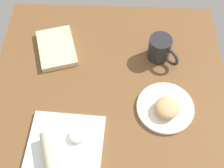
{
  "coord_description": "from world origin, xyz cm",
  "views": [
    {
      "loc": [
        -49.14,
        -3.66,
        104.47
      ],
      "look_at": [
        11.35,
        -1.37,
        7.0
      ],
      "focal_mm": 49.4,
      "sensor_mm": 36.0,
      "label": 1
    }
  ],
  "objects_px": {
    "square_plate": "(65,148)",
    "coffee_mug": "(160,49)",
    "breakfast_wrap": "(52,153)",
    "scone_pastry": "(167,108)",
    "sauce_cup": "(78,136)",
    "round_plate": "(165,108)",
    "book_stack": "(57,48)"
  },
  "relations": [
    {
      "from": "breakfast_wrap",
      "to": "square_plate",
      "type": "bearing_deg",
      "value": 25.01
    },
    {
      "from": "coffee_mug",
      "to": "square_plate",
      "type": "bearing_deg",
      "value": 140.46
    },
    {
      "from": "square_plate",
      "to": "breakfast_wrap",
      "type": "distance_m",
      "value": 0.06
    },
    {
      "from": "scone_pastry",
      "to": "square_plate",
      "type": "height_order",
      "value": "scone_pastry"
    },
    {
      "from": "round_plate",
      "to": "scone_pastry",
      "type": "distance_m",
      "value": 0.03
    },
    {
      "from": "coffee_mug",
      "to": "round_plate",
      "type": "bearing_deg",
      "value": -176.83
    },
    {
      "from": "square_plate",
      "to": "coffee_mug",
      "type": "xyz_separation_m",
      "value": [
        0.41,
        -0.33,
        0.04
      ]
    },
    {
      "from": "round_plate",
      "to": "scone_pastry",
      "type": "xyz_separation_m",
      "value": [
        -0.02,
        -0.0,
        0.03
      ]
    },
    {
      "from": "round_plate",
      "to": "book_stack",
      "type": "bearing_deg",
      "value": 59.3
    },
    {
      "from": "round_plate",
      "to": "sauce_cup",
      "type": "height_order",
      "value": "sauce_cup"
    },
    {
      "from": "square_plate",
      "to": "coffee_mug",
      "type": "height_order",
      "value": "coffee_mug"
    },
    {
      "from": "breakfast_wrap",
      "to": "book_stack",
      "type": "bearing_deg",
      "value": 78.2
    },
    {
      "from": "round_plate",
      "to": "book_stack",
      "type": "relative_size",
      "value": 0.9
    },
    {
      "from": "book_stack",
      "to": "coffee_mug",
      "type": "relative_size",
      "value": 1.96
    },
    {
      "from": "square_plate",
      "to": "coffee_mug",
      "type": "relative_size",
      "value": 2.13
    },
    {
      "from": "square_plate",
      "to": "coffee_mug",
      "type": "bearing_deg",
      "value": -39.54
    },
    {
      "from": "breakfast_wrap",
      "to": "book_stack",
      "type": "distance_m",
      "value": 0.46
    },
    {
      "from": "scone_pastry",
      "to": "book_stack",
      "type": "xyz_separation_m",
      "value": [
        0.27,
        0.43,
        -0.02
      ]
    },
    {
      "from": "scone_pastry",
      "to": "sauce_cup",
      "type": "height_order",
      "value": "scone_pastry"
    },
    {
      "from": "scone_pastry",
      "to": "book_stack",
      "type": "height_order",
      "value": "scone_pastry"
    },
    {
      "from": "round_plate",
      "to": "breakfast_wrap",
      "type": "height_order",
      "value": "breakfast_wrap"
    },
    {
      "from": "scone_pastry",
      "to": "round_plate",
      "type": "bearing_deg",
      "value": 4.21
    },
    {
      "from": "coffee_mug",
      "to": "sauce_cup",
      "type": "bearing_deg",
      "value": 141.35
    },
    {
      "from": "scone_pastry",
      "to": "breakfast_wrap",
      "type": "distance_m",
      "value": 0.42
    },
    {
      "from": "scone_pastry",
      "to": "coffee_mug",
      "type": "distance_m",
      "value": 0.25
    },
    {
      "from": "square_plate",
      "to": "book_stack",
      "type": "relative_size",
      "value": 1.09
    },
    {
      "from": "coffee_mug",
      "to": "breakfast_wrap",
      "type": "bearing_deg",
      "value": 139.86
    },
    {
      "from": "sauce_cup",
      "to": "book_stack",
      "type": "xyz_separation_m",
      "value": [
        0.38,
        0.12,
        -0.02
      ]
    },
    {
      "from": "book_stack",
      "to": "coffee_mug",
      "type": "height_order",
      "value": "coffee_mug"
    },
    {
      "from": "scone_pastry",
      "to": "coffee_mug",
      "type": "bearing_deg",
      "value": 3.24
    },
    {
      "from": "round_plate",
      "to": "coffee_mug",
      "type": "relative_size",
      "value": 1.76
    },
    {
      "from": "round_plate",
      "to": "breakfast_wrap",
      "type": "distance_m",
      "value": 0.43
    }
  ]
}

